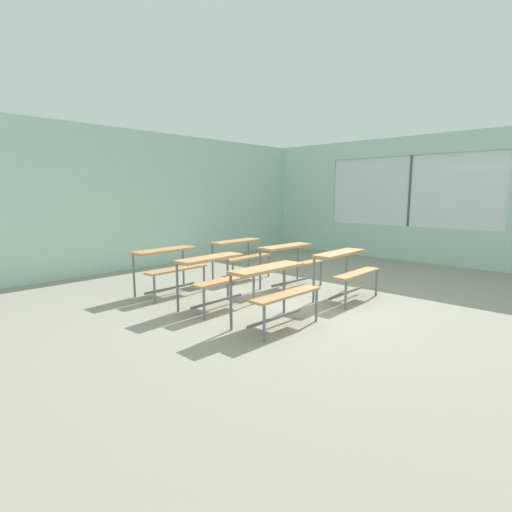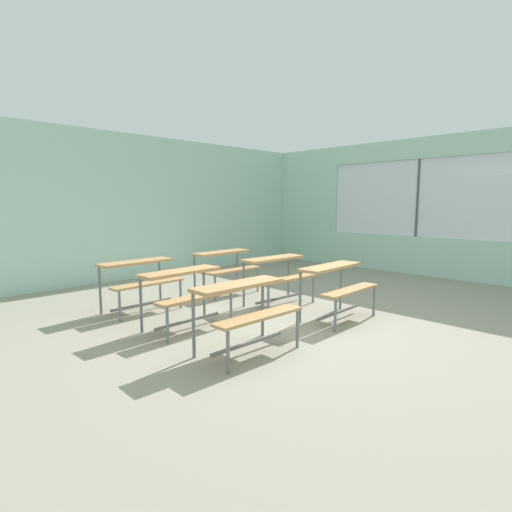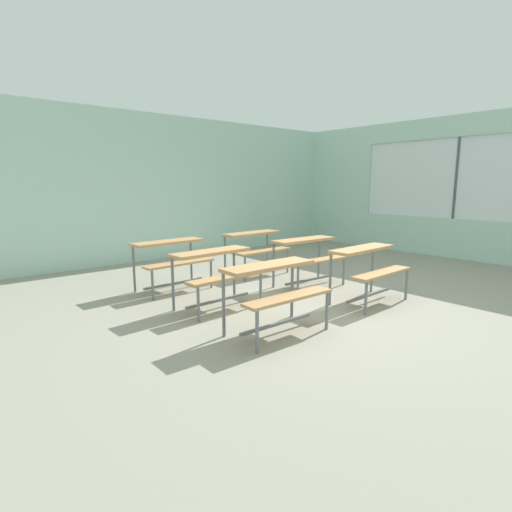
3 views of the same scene
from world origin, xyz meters
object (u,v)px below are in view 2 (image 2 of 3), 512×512
desk_bench_r0c0 (246,301)px  desk_bench_r1c1 (278,269)px  desk_bench_r2c0 (140,274)px  desk_bench_r0c1 (337,279)px  desk_bench_r1c0 (186,285)px  desk_bench_r2c1 (226,262)px

desk_bench_r0c0 → desk_bench_r1c1: 2.10m
desk_bench_r2c0 → desk_bench_r0c1: bearing=-55.5°
desk_bench_r0c1 → desk_bench_r1c0: 2.04m
desk_bench_r0c0 → desk_bench_r2c0: bearing=90.3°
desk_bench_r0c0 → desk_bench_r2c0: size_ratio=0.99×
desk_bench_r0c0 → desk_bench_r1c1: size_ratio=0.98×
desk_bench_r0c0 → desk_bench_r1c1: bearing=33.6°
desk_bench_r0c1 → desk_bench_r2c0: (-1.71, 2.29, 0.00)m
desk_bench_r0c0 → desk_bench_r1c0: 1.14m
desk_bench_r1c0 → desk_bench_r1c1: (1.74, -0.01, 0.00)m
desk_bench_r1c1 → desk_bench_r2c1: bearing=96.8°
desk_bench_r0c1 → desk_bench_r2c0: bearing=125.2°
desk_bench_r1c1 → desk_bench_r2c1: size_ratio=1.02×
desk_bench_r0c0 → desk_bench_r2c0: (0.03, 2.30, 0.00)m
desk_bench_r1c1 → desk_bench_r0c1: bearing=-88.9°
desk_bench_r1c1 → desk_bench_r2c0: bearing=148.9°
desk_bench_r1c0 → desk_bench_r2c1: 2.03m
desk_bench_r2c0 → desk_bench_r2c1: bearing=-2.1°
desk_bench_r1c1 → desk_bench_r2c1: (-0.08, 1.17, 0.00)m
desk_bench_r0c0 → desk_bench_r2c1: 2.86m
desk_bench_r2c0 → desk_bench_r2c1: 1.66m
desk_bench_r0c1 → desk_bench_r2c1: same height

